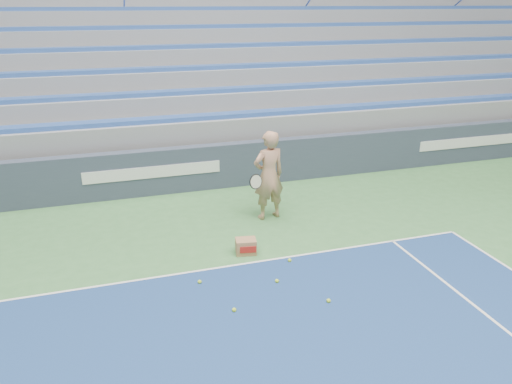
{
  "coord_description": "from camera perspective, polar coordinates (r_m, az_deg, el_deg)",
  "views": [
    {
      "loc": [
        -1.02,
        4.39,
        4.36
      ],
      "look_at": [
        1.49,
        12.38,
        1.15
      ],
      "focal_mm": 35.0,
      "sensor_mm": 36.0,
      "label": 1
    }
  ],
  "objects": [
    {
      "name": "tennis_ball_1",
      "position": [
        8.4,
        -6.46,
        -10.17
      ],
      "size": [
        0.07,
        0.07,
        0.07
      ],
      "primitive_type": "sphere",
      "color": "#C5EB30",
      "rests_on": "ground"
    },
    {
      "name": "sponsor_barrier",
      "position": [
        12.15,
        -11.72,
        2.24
      ],
      "size": [
        30.0,
        0.32,
        1.1
      ],
      "color": "#353E51",
      "rests_on": "ground"
    },
    {
      "name": "tennis_player",
      "position": [
        10.42,
        1.45,
        1.9
      ],
      "size": [
        0.99,
        0.9,
        1.91
      ],
      "color": "tan",
      "rests_on": "ground"
    },
    {
      "name": "ball_box",
      "position": [
        9.24,
        -1.16,
        -6.22
      ],
      "size": [
        0.42,
        0.35,
        0.28
      ],
      "color": "#9C704B",
      "rests_on": "ground"
    },
    {
      "name": "bleachers",
      "position": [
        17.36,
        -14.36,
        13.71
      ],
      "size": [
        31.0,
        9.15,
        7.3
      ],
      "color": "gray",
      "rests_on": "ground"
    },
    {
      "name": "tennis_ball_3",
      "position": [
        7.68,
        -2.51,
        -13.32
      ],
      "size": [
        0.07,
        0.07,
        0.07
      ],
      "primitive_type": "sphere",
      "color": "#C5EB30",
      "rests_on": "ground"
    },
    {
      "name": "tennis_ball_0",
      "position": [
        8.38,
        2.41,
        -10.13
      ],
      "size": [
        0.07,
        0.07,
        0.07
      ],
      "primitive_type": "sphere",
      "color": "#C5EB30",
      "rests_on": "ground"
    },
    {
      "name": "tennis_ball_4",
      "position": [
        9.01,
        3.87,
        -7.79
      ],
      "size": [
        0.07,
        0.07,
        0.07
      ],
      "primitive_type": "sphere",
      "color": "#C5EB30",
      "rests_on": "ground"
    },
    {
      "name": "tennis_ball_2",
      "position": [
        7.96,
        8.29,
        -12.2
      ],
      "size": [
        0.07,
        0.07,
        0.07
      ],
      "primitive_type": "sphere",
      "color": "#C5EB30",
      "rests_on": "ground"
    }
  ]
}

